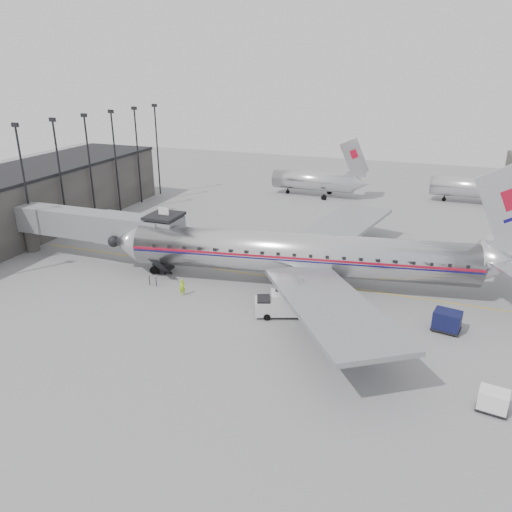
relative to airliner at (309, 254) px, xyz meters
The scene contains 12 objects.
ground 9.26m from the airliner, 142.73° to the right, with size 160.00×160.00×0.00m, color slate.
terminal 41.13m from the airliner, behind, with size 12.00×46.00×8.00m, color #363331.
apron_line 5.21m from the airliner, 168.42° to the left, with size 0.15×60.00×0.01m, color gold.
jet_bridge 23.57m from the airliner, behind, with size 21.00×6.20×7.10m.
floodlight_masts 35.56m from the airliner, 167.22° to the left, with size 0.90×42.25×15.25m.
distant_aircraft_near 37.80m from the airliner, 103.22° to the left, with size 16.39×3.20×10.26m.
distant_aircraft_mid 44.33m from the airliner, 66.95° to the left, with size 16.39×3.20×10.26m.
airliner is the anchor object (origin of this frame).
service_van 7.58m from the airliner, 93.72° to the right, with size 5.29×3.51×2.33m.
baggage_cart_navy 14.60m from the airliner, 20.45° to the right, with size 2.60×2.16×1.82m.
baggage_cart_white 22.56m from the airliner, 42.75° to the right, with size 2.15×1.77×1.52m.
ramp_worker 13.15m from the airliner, 149.39° to the right, with size 0.61×0.40×1.67m, color #A4D719.
Camera 1 is at (18.05, -40.82, 21.45)m, focal length 35.00 mm.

